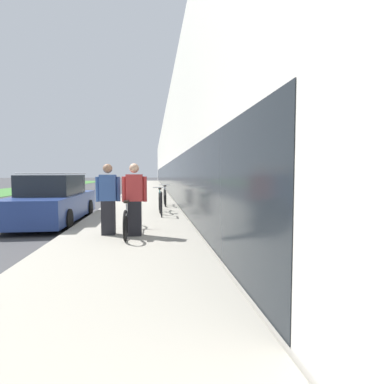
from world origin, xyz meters
The scene contains 10 objects.
sidewalk_slab centered at (5.32, 21.00, 0.06)m, with size 3.30×70.00×0.13m.
storefront_facade centered at (12.00, 29.00, 3.53)m, with size 10.01×70.00×7.07m.
lawn_strip centered at (-6.74, 25.00, 0.01)m, with size 5.35×70.00×0.03m.
tandem_bicycle centered at (5.30, 2.65, 0.49)m, with size 0.52×2.51×0.86m.
person_rider centered at (5.46, 2.33, 0.98)m, with size 0.58×0.23×1.70m.
person_bystander centered at (4.83, 2.54, 0.98)m, with size 0.58×0.23×1.69m.
bike_rack_hoop centered at (6.18, 5.45, 0.64)m, with size 0.05×0.60×0.84m.
cruiser_bike_nearest centered at (6.15, 6.71, 0.52)m, with size 0.52×1.72×0.93m.
cruiser_bike_middle centered at (6.43, 8.88, 0.52)m, with size 0.52×1.77×0.95m.
parked_sedan_curbside centered at (2.70, 5.37, 0.70)m, with size 1.83×4.79×1.61m.
Camera 1 is at (5.89, -4.78, 1.60)m, focal length 28.00 mm.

